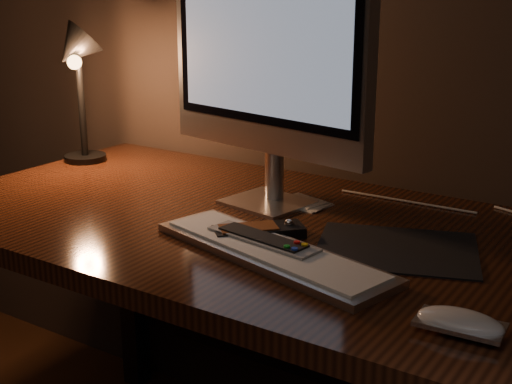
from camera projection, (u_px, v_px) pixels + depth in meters
The scene contains 10 objects.
desk at pixel (311, 279), 1.47m from camera, with size 1.60×0.75×0.75m.
monitor at pixel (267, 55), 1.44m from camera, with size 0.51×0.18×0.54m.
keyboard at pixel (271, 252), 1.24m from camera, with size 0.49×0.14×0.02m, color silver.
mousepad at pixel (397, 249), 1.27m from camera, with size 0.28×0.23×0.00m, color black.
mouse at pixel (460, 325), 0.97m from camera, with size 0.12×0.06×0.02m, color white.
media_remote at pixel (259, 231), 1.33m from camera, with size 0.16×0.17×0.03m.
tv_remote at pixel (263, 243), 1.27m from camera, with size 0.23×0.09×0.03m.
papers at pixel (302, 203), 1.53m from camera, with size 0.12×0.08×0.01m, color white.
desk_lamp at pixel (76, 69), 1.78m from camera, with size 0.17×0.18×0.37m.
cable at pixel (477, 214), 1.46m from camera, with size 0.01×0.01×0.59m, color white.
Camera 1 is at (0.65, 0.73, 1.22)m, focal length 50.00 mm.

